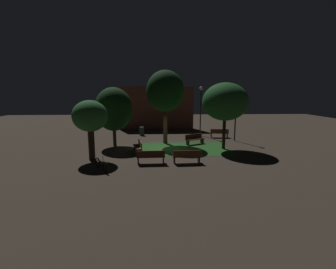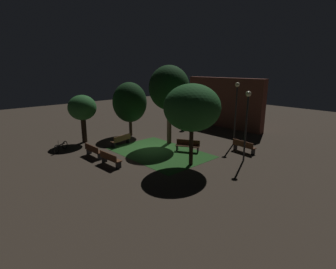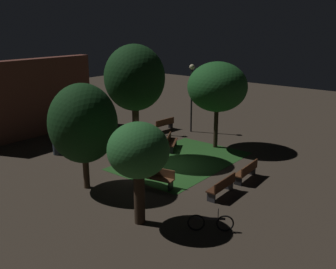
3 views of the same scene
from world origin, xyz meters
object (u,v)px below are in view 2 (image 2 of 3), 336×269
Objects in this scene: bench_by_lamp at (93,150)px; bench_path_side at (244,146)px; bench_back_row at (121,140)px; lamp_post_plaza_east at (236,103)px; tree_near_wall at (169,88)px; bicycle at (61,147)px; trash_bin at (184,126)px; bench_front_right at (188,145)px; tree_lawn_side at (82,108)px; tree_back_right at (192,108)px; bench_corner at (110,158)px; tree_tall_center at (130,102)px; lamp_post_plaza_west at (247,115)px.

bench_by_lamp is 11.04m from bench_path_side.
lamp_post_plaza_east is (5.93, 7.14, 2.90)m from bench_back_row.
tree_near_wall is 9.49m from bicycle.
bench_front_right is at bearing -43.20° from trash_bin.
tree_near_wall is at bearing 62.15° from bicycle.
bench_path_side is 3.60m from lamp_post_plaza_east.
bicycle is at bearing -156.55° from bench_by_lamp.
tree_back_right is at bearing 15.54° from tree_lawn_side.
bench_path_side and bench_front_right have the same top height.
tree_back_right is at bearing 34.53° from bench_by_lamp.
bench_by_lamp is 10.51m from trash_bin.
bench_back_row is 7.47m from trash_bin.
bench_by_lamp and bench_path_side have the same top height.
tree_back_right reaches higher than bench_front_right.
bench_path_side is 2.07× the size of trash_bin.
bench_path_side and bench_back_row have the same top height.
bench_front_right is (3.68, 5.85, 0.00)m from bench_by_lamp.
trash_bin is (-3.51, 10.44, -0.04)m from bench_corner.
tree_tall_center is 5.54× the size of trash_bin.
bench_corner is 10.84m from lamp_post_plaza_east.
lamp_post_plaza_east is 3.53× the size of bicycle.
bench_back_row is 4.23m from tree_lawn_side.
bench_back_row is at bearing -122.88° from tree_near_wall.
lamp_post_plaza_west is 5.34× the size of trash_bin.
tree_tall_center reaches higher than tree_lawn_side.
tree_near_wall is 1.26× the size of lamp_post_plaza_east.
lamp_post_plaza_west is at bearing 26.96° from tree_lawn_side.
bench_path_side is at bearing 63.89° from bench_corner.
tree_tall_center reaches higher than bench_back_row.
trash_bin reaches higher than bench_corner.
lamp_post_plaza_west reaches higher than tree_lawn_side.
tree_near_wall is (-2.55, 0.44, 4.08)m from bench_front_right.
tree_back_right is 1.04× the size of lamp_post_plaza_east.
bench_path_side is 0.29× the size of tree_near_wall.
trash_bin is 0.62× the size of bicycle.
bench_path_side is (4.33, 8.83, 0.00)m from bench_corner.
bench_front_right is 9.63m from bicycle.
bench_front_right is (-2.95, -2.98, 0.00)m from bench_path_side.
bench_front_right is 5.30m from lamp_post_plaza_east.
bicycle reaches higher than bench_corner.
bicycle is (-7.76, -11.34, -3.04)m from lamp_post_plaza_east.
tree_near_wall is at bearing 170.15° from bench_front_right.
bicycle is at bearing -113.53° from bench_back_row.
tree_lawn_side is 12.60m from lamp_post_plaza_east.
lamp_post_plaza_east is at bearing 45.31° from tree_near_wall.
lamp_post_plaza_west is (6.53, 0.89, -1.37)m from tree_near_wall.
bench_path_side is at bearing -11.65° from trash_bin.
bicycle is at bearing -132.66° from bench_front_right.
tree_back_right is (-0.88, -4.87, 3.27)m from bench_path_side.
bench_front_right is at bearing 31.48° from bench_back_row.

